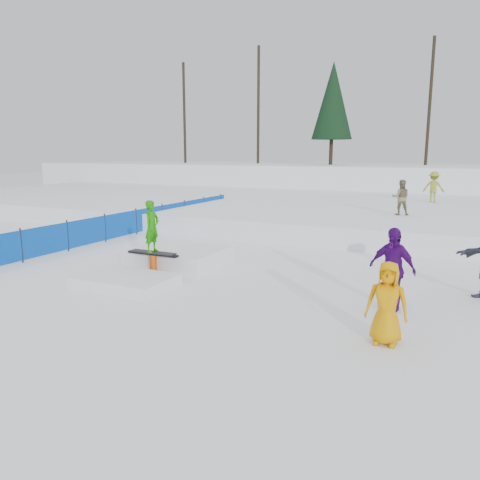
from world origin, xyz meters
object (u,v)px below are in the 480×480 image
at_px(spectator_yellow, 387,303).
at_px(jib_rail_feature, 165,261).
at_px(spectator_purple, 392,269).
at_px(safety_fence, 136,221).
at_px(walker_olive, 401,197).
at_px(walker_ygreen, 434,187).

height_order(spectator_yellow, jib_rail_feature, jib_rail_feature).
bearing_deg(spectator_purple, jib_rail_feature, -165.25).
xyz_separation_m(safety_fence, spectator_purple, (11.00, -5.33, 0.36)).
xyz_separation_m(safety_fence, spectator_yellow, (11.19, -7.33, 0.21)).
xyz_separation_m(spectator_yellow, jib_rail_feature, (-6.55, 2.66, -0.45)).
xyz_separation_m(spectator_purple, spectator_yellow, (0.19, -2.00, -0.15)).
bearing_deg(safety_fence, walker_olive, 26.13).
bearing_deg(spectator_yellow, safety_fence, 145.51).
distance_m(safety_fence, walker_ygreen, 15.41).
height_order(safety_fence, walker_ygreen, walker_ygreen).
relative_size(safety_fence, spectator_purple, 8.77).
bearing_deg(spectator_yellow, spectator_purple, 94.21).
distance_m(walker_ygreen, spectator_purple, 16.20).
relative_size(walker_ygreen, jib_rail_feature, 0.37).
bearing_deg(walker_olive, walker_ygreen, -109.25).
xyz_separation_m(walker_olive, spectator_yellow, (1.24, -12.22, -0.78)).
relative_size(walker_ygreen, spectator_yellow, 1.06).
xyz_separation_m(walker_ygreen, jib_rail_feature, (-6.25, -15.53, -1.30)).
bearing_deg(safety_fence, walker_ygreen, 44.92).
xyz_separation_m(walker_olive, jib_rail_feature, (-5.31, -9.56, -1.23)).
distance_m(walker_ygreen, jib_rail_feature, 16.79).
bearing_deg(walker_olive, spectator_purple, 85.50).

